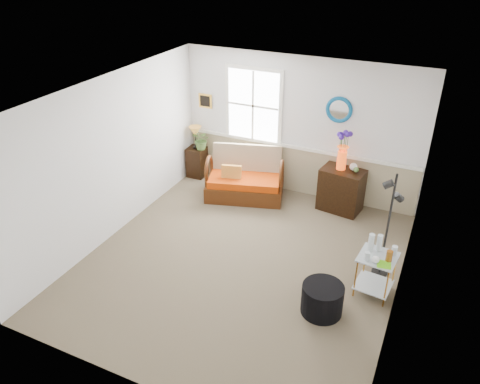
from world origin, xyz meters
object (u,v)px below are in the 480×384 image
at_px(lamp_stand, 197,162).
at_px(side_table, 375,275).
at_px(ottoman, 322,299).
at_px(loveseat, 245,175).
at_px(floor_lamp, 388,226).
at_px(cabinet, 341,190).

relative_size(lamp_stand, side_table, 0.99).
bearing_deg(ottoman, loveseat, 132.46).
bearing_deg(side_table, lamp_stand, 151.93).
relative_size(loveseat, floor_lamp, 0.87).
xyz_separation_m(loveseat, side_table, (2.74, -1.74, -0.15)).
xyz_separation_m(loveseat, floor_lamp, (2.76, -1.26, 0.35)).
height_order(lamp_stand, floor_lamp, floor_lamp).
xyz_separation_m(lamp_stand, ottoman, (3.46, -2.80, -0.10)).
height_order(loveseat, ottoman, loveseat).
distance_m(lamp_stand, ottoman, 4.45).
bearing_deg(side_table, floor_lamp, 88.23).
distance_m(lamp_stand, floor_lamp, 4.37).
height_order(cabinet, floor_lamp, floor_lamp).
relative_size(loveseat, cabinet, 1.80).
distance_m(loveseat, side_table, 3.25).
xyz_separation_m(lamp_stand, floor_lamp, (4.01, -1.65, 0.51)).
bearing_deg(floor_lamp, cabinet, 113.09).
xyz_separation_m(loveseat, lamp_stand, (-1.26, 0.39, -0.15)).
height_order(loveseat, side_table, loveseat).
bearing_deg(ottoman, side_table, 51.01).
distance_m(cabinet, ottoman, 2.75).
height_order(side_table, floor_lamp, floor_lamp).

